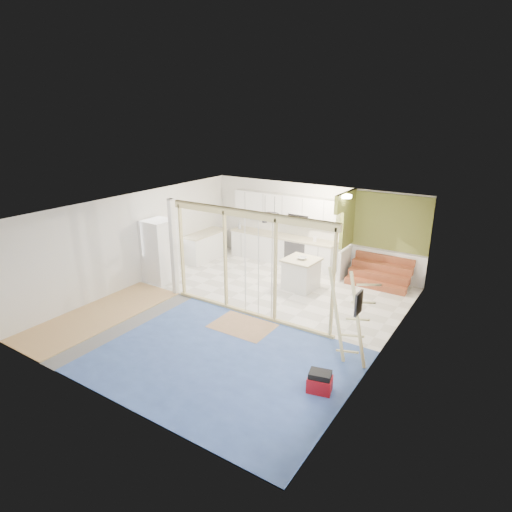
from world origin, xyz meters
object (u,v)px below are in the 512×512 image
Objects in this scene: island at (301,274)px; toolbox at (320,382)px; fridge at (160,251)px; ladder at (350,318)px.

island is 4.63m from toolbox.
fridge is 0.95× the size of ladder.
toolbox is at bearing -92.79° from ladder.
ladder is (2.47, -2.84, 0.54)m from island.
ladder reaches higher than toolbox.
fridge is at bearing 145.95° from toolbox.
fridge is 1.91× the size of island.
ladder reaches higher than island.
fridge reaches higher than island.
island is 3.80m from ladder.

